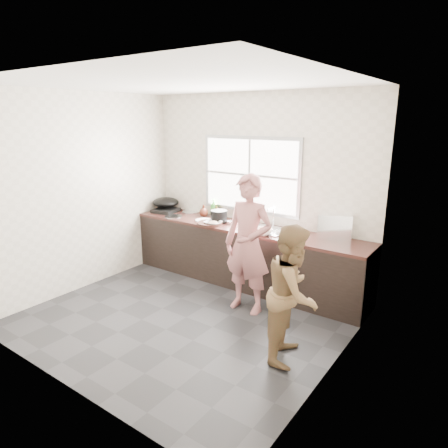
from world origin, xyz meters
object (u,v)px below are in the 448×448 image
Objects in this scene: woman at (248,249)px; plate_food at (203,220)px; bowl_held at (281,232)px; bottle_brown_short at (204,211)px; person_side at (293,293)px; wok at (166,202)px; bottle_brown_tall at (216,211)px; burner at (166,210)px; glass_jar at (204,213)px; bowl_crabs at (263,232)px; pot_lid_left at (173,216)px; bowl_mince at (213,223)px; cutting_board at (210,223)px; black_pot at (219,216)px; dish_rack at (334,225)px; pot_lid_right at (190,212)px; bottle_green at (214,208)px.

woman is 1.28m from plate_food.
bowl_held is 1.47m from bottle_brown_short.
woman reaches higher than person_side.
plate_food is 0.96m from wok.
bottle_brown_tall reaches higher than burner.
glass_jar is 0.74m from wok.
wok is at bearing 159.49° from woman.
bowl_crabs is 1.62m from pot_lid_left.
cutting_board is at bearing 180.00° from bowl_mince.
cutting_board is 0.88m from bowl_crabs.
dish_rack reaches higher than black_pot.
plate_food is at bearing -31.75° from pot_lid_right.
bowl_held is 0.73× the size of black_pot.
dish_rack is (1.87, 0.33, 0.15)m from plate_food.
pot_lid_right is (0.40, 0.15, -0.13)m from wok.
wok reaches higher than bowl_held.
woman is 8.70× the size of bottle_brown_tall.
burner is 0.15m from wok.
person_side reaches higher than glass_jar.
bowl_crabs is 1.14× the size of bowl_held.
plate_food is at bearing 174.10° from bowl_crabs.
glass_jar is at bearing 45.40° from pot_lid_left.
cutting_board is at bearing -95.62° from black_pot.
bottle_brown_short is (-0.19, 0.25, 0.07)m from plate_food.
bowl_mince is at bearing -28.97° from pot_lid_right.
black_pot is at bearing 167.02° from bowl_crabs.
pot_lid_left is at bearing 178.55° from bowl_crabs.
plate_food is 0.89× the size of pot_lid_left.
wok reaches higher than black_pot.
pot_lid_left is at bearing 166.08° from dish_rack.
bowl_held is 0.68m from dish_rack.
bottle_brown_short is 0.69m from burner.
person_side is 2.67m from bottle_brown_short.
bowl_mince is at bearing -22.93° from plate_food.
dish_rack is (0.73, 0.90, 0.21)m from woman.
cutting_board is 0.23m from plate_food.
bowl_mince is 1.24m from wok.
pot_lid_right is at bearing 20.44° from wok.
bottle_brown_tall reaches higher than glass_jar.
black_pot is 0.78m from pot_lid_left.
bottle_brown_short is (-0.45, 0.36, 0.05)m from bowl_mince.
woman is 5.95× the size of pot_lid_left.
glass_jar is 0.22× the size of dish_rack.
bottle_brown_tall is 0.94m from wok.
bottle_green is (-0.28, 0.24, 0.05)m from black_pot.
pot_lid_right is (-1.67, 0.90, 0.06)m from woman.
person_side reaches higher than bottle_green.
bowl_crabs is 1.34m from glass_jar.
cutting_board is 0.87× the size of dish_rack.
bowl_crabs is 1.17m from bottle_brown_tall.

